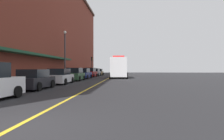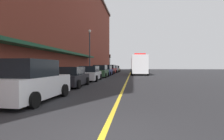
{
  "view_description": "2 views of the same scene",
  "coord_description": "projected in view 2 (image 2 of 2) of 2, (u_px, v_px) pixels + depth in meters",
  "views": [
    {
      "loc": [
        2.99,
        -5.05,
        1.56
      ],
      "look_at": [
        0.63,
        26.55,
        1.38
      ],
      "focal_mm": 31.53,
      "sensor_mm": 36.0,
      "label": 1
    },
    {
      "loc": [
        0.7,
        -3.87,
        1.61
      ],
      "look_at": [
        -2.16,
        19.86,
        1.03
      ],
      "focal_mm": 28.78,
      "sensor_mm": 36.0,
      "label": 2
    }
  ],
  "objects": [
    {
      "name": "parked_car_2",
      "position": [
        90.0,
        74.0,
        19.36
      ],
      "size": [
        2.22,
        4.73,
        1.58
      ],
      "rotation": [
        0.0,
        0.0,
        1.61
      ],
      "color": "silver",
      "rests_on": "ground"
    },
    {
      "name": "parked_car_4",
      "position": [
        106.0,
        71.0,
        30.27
      ],
      "size": [
        2.18,
        4.64,
        1.66
      ],
      "rotation": [
        0.0,
        0.0,
        1.55
      ],
      "color": "navy",
      "rests_on": "ground"
    },
    {
      "name": "parking_meter_0",
      "position": [
        111.0,
        68.0,
        48.13
      ],
      "size": [
        0.14,
        0.18,
        1.33
      ],
      "color": "#4C4C51",
      "rests_on": "sidewalk_left"
    },
    {
      "name": "traffic_light_near",
      "position": [
        110.0,
        60.0,
        45.52
      ],
      "size": [
        0.38,
        0.36,
        4.3
      ],
      "color": "#232326",
      "rests_on": "sidewalk_left"
    },
    {
      "name": "parked_car_3",
      "position": [
        101.0,
        72.0,
        24.98
      ],
      "size": [
        2.05,
        4.35,
        1.7
      ],
      "rotation": [
        0.0,
        0.0,
        1.58
      ],
      "color": "#2D5133",
      "rests_on": "ground"
    },
    {
      "name": "parked_car_0",
      "position": [
        32.0,
        82.0,
        8.17
      ],
      "size": [
        2.21,
        4.43,
        1.89
      ],
      "rotation": [
        0.0,
        0.0,
        1.53
      ],
      "color": "silver",
      "rests_on": "ground"
    },
    {
      "name": "parked_car_1",
      "position": [
        72.0,
        77.0,
        13.79
      ],
      "size": [
        2.01,
        4.21,
        1.53
      ],
      "rotation": [
        0.0,
        0.0,
        1.59
      ],
      "color": "black",
      "rests_on": "ground"
    },
    {
      "name": "brick_building_left",
      "position": [
        51.0,
        18.0,
        29.08
      ],
      "size": [
        11.76,
        64.0,
        18.59
      ],
      "color": "maroon",
      "rests_on": "ground"
    },
    {
      "name": "ground_plane",
      "position": [
        129.0,
        76.0,
        28.78
      ],
      "size": [
        112.0,
        112.0,
        0.0
      ],
      "primitive_type": "plane",
      "color": "#232326"
    },
    {
      "name": "parked_car_6",
      "position": [
        114.0,
        69.0,
        42.03
      ],
      "size": [
        2.15,
        4.59,
        1.68
      ],
      "rotation": [
        0.0,
        0.0,
        1.53
      ],
      "color": "#595B60",
      "rests_on": "ground"
    },
    {
      "name": "box_truck",
      "position": [
        139.0,
        65.0,
        32.06
      ],
      "size": [
        3.09,
        7.66,
        3.63
      ],
      "rotation": [
        0.0,
        0.0,
        -1.54
      ],
      "color": "silver",
      "rests_on": "ground"
    },
    {
      "name": "parking_meter_1",
      "position": [
        70.0,
        71.0,
        17.15
      ],
      "size": [
        0.14,
        0.18,
        1.33
      ],
      "color": "#4C4C51",
      "rests_on": "sidewalk_left"
    },
    {
      "name": "parked_car_5",
      "position": [
        111.0,
        69.0,
        36.48
      ],
      "size": [
        2.26,
        4.96,
        1.78
      ],
      "rotation": [
        0.0,
        0.0,
        1.53
      ],
      "color": "maroon",
      "rests_on": "ground"
    },
    {
      "name": "parked_car_7",
      "position": [
        116.0,
        69.0,
        47.52
      ],
      "size": [
        2.09,
        4.33,
        1.58
      ],
      "rotation": [
        0.0,
        0.0,
        1.59
      ],
      "color": "#A5844C",
      "rests_on": "ground"
    },
    {
      "name": "lane_center_stripe",
      "position": [
        129.0,
        76.0,
        28.78
      ],
      "size": [
        0.16,
        70.0,
        0.01
      ],
      "primitive_type": "cube",
      "color": "gold",
      "rests_on": "ground"
    },
    {
      "name": "parking_meter_2",
      "position": [
        101.0,
        69.0,
        33.87
      ],
      "size": [
        0.14,
        0.18,
        1.33
      ],
      "color": "#4C4C51",
      "rests_on": "sidewalk_left"
    },
    {
      "name": "sidewalk_left",
      "position": [
        91.0,
        75.0,
        29.52
      ],
      "size": [
        2.4,
        70.0,
        0.15
      ],
      "primitive_type": "cube",
      "color": "gray",
      "rests_on": "ground"
    },
    {
      "name": "street_lamp_left",
      "position": [
        90.0,
        47.0,
        27.27
      ],
      "size": [
        0.44,
        0.44,
        6.94
      ],
      "color": "#33383D",
      "rests_on": "sidewalk_left"
    }
  ]
}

